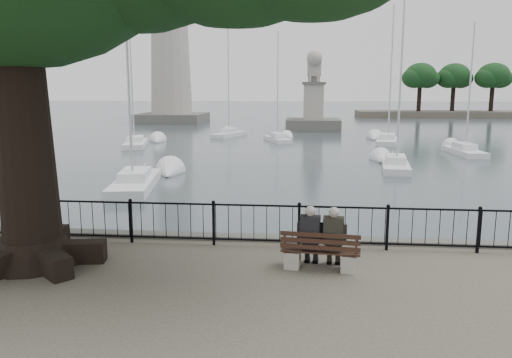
# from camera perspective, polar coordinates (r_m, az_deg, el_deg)

# --- Properties ---
(harbor) EXTENTS (260.00, 260.00, 1.20)m
(harbor) POSITION_cam_1_polar(r_m,az_deg,el_deg) (12.44, 0.23, -9.16)
(harbor) COLOR #4D4B45
(harbor) RESTS_ON ground
(railing) EXTENTS (22.06, 0.06, 1.00)m
(railing) POSITION_cam_1_polar(r_m,az_deg,el_deg) (11.65, 0.00, -5.05)
(railing) COLOR black
(railing) RESTS_ON ground
(bench) EXTENTS (1.63, 0.64, 0.84)m
(bench) POSITION_cam_1_polar(r_m,az_deg,el_deg) (10.32, 7.36, -8.71)
(bench) COLOR gray
(bench) RESTS_ON ground
(person_left) EXTENTS (0.41, 0.68, 1.33)m
(person_left) POSITION_cam_1_polar(r_m,az_deg,el_deg) (10.32, 6.25, -6.81)
(person_left) COLOR black
(person_left) RESTS_ON ground
(person_right) EXTENTS (0.41, 0.68, 1.33)m
(person_right) POSITION_cam_1_polar(r_m,az_deg,el_deg) (10.29, 8.84, -6.92)
(person_right) COLOR black
(person_right) RESTS_ON ground
(lighthouse) EXTENTS (9.25, 9.25, 28.56)m
(lighthouse) POSITION_cam_1_polar(r_m,az_deg,el_deg) (73.59, -9.82, 15.72)
(lighthouse) COLOR #4D4B45
(lighthouse) RESTS_ON ground
(lion_monument) EXTENTS (6.18, 6.18, 9.07)m
(lion_monument) POSITION_cam_1_polar(r_m,az_deg,el_deg) (58.67, 6.56, 7.80)
(lion_monument) COLOR #4D4B45
(lion_monument) RESTS_ON ground
(sailboat_a) EXTENTS (2.76, 6.40, 11.38)m
(sailboat_a) POSITION_cam_1_polar(r_m,az_deg,el_deg) (24.52, -13.63, -0.24)
(sailboat_a) COLOR white
(sailboat_a) RESTS_ON ground
(sailboat_c) EXTENTS (2.16, 5.51, 10.80)m
(sailboat_c) POSITION_cam_1_polar(r_m,az_deg,el_deg) (30.55, 15.66, 1.68)
(sailboat_c) COLOR white
(sailboat_c) RESTS_ON ground
(sailboat_d) EXTENTS (1.90, 5.45, 9.48)m
(sailboat_d) POSITION_cam_1_polar(r_m,az_deg,el_deg) (39.25, 22.69, 3.03)
(sailboat_d) COLOR white
(sailboat_d) RESTS_ON ground
(sailboat_e) EXTENTS (2.97, 6.06, 13.26)m
(sailboat_e) POSITION_cam_1_polar(r_m,az_deg,el_deg) (42.63, -13.60, 4.14)
(sailboat_e) COLOR white
(sailboat_e) RESTS_ON ground
(sailboat_f) EXTENTS (2.91, 4.98, 9.88)m
(sailboat_f) POSITION_cam_1_polar(r_m,az_deg,el_deg) (45.51, 2.46, 4.70)
(sailboat_f) COLOR white
(sailboat_f) RESTS_ON ground
(sailboat_g) EXTENTS (2.76, 6.06, 11.83)m
(sailboat_g) POSITION_cam_1_polar(r_m,az_deg,el_deg) (45.27, 14.77, 4.38)
(sailboat_g) COLOR white
(sailboat_g) RESTS_ON ground
(sailboat_h) EXTENTS (3.06, 5.47, 13.35)m
(sailboat_h) POSITION_cam_1_polar(r_m,az_deg,el_deg) (50.52, -3.06, 5.33)
(sailboat_h) COLOR white
(sailboat_h) RESTS_ON ground
(far_shore) EXTENTS (30.00, 8.60, 9.18)m
(far_shore) POSITION_cam_1_polar(r_m,az_deg,el_deg) (91.47, 21.41, 9.06)
(far_shore) COLOR #4B463B
(far_shore) RESTS_ON ground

